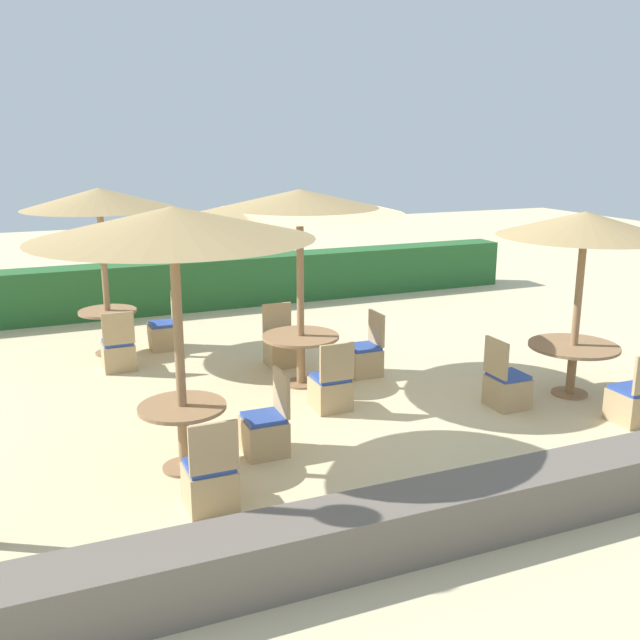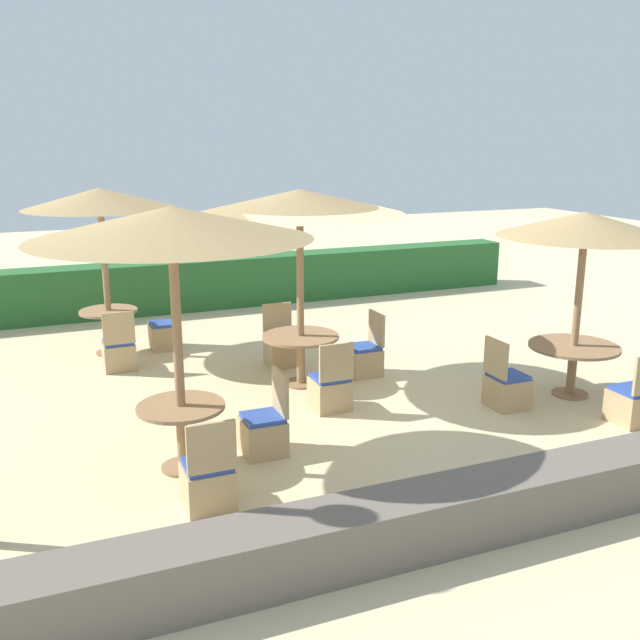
{
  "view_description": "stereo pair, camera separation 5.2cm",
  "coord_description": "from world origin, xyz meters",
  "px_view_note": "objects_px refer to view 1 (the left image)",
  "views": [
    {
      "loc": [
        -3.76,
        -8.4,
        3.42
      ],
      "look_at": [
        0.0,
        0.6,
        0.9
      ],
      "focal_mm": 40.0,
      "sensor_mm": 36.0,
      "label": 1
    },
    {
      "loc": [
        -3.71,
        -8.42,
        3.42
      ],
      "look_at": [
        0.0,
        0.6,
        0.9
      ],
      "focal_mm": 40.0,
      "sensor_mm": 36.0,
      "label": 2
    }
  ],
  "objects_px": {
    "patio_chair_front_left_south": "(210,482)",
    "patio_chair_front_right_west": "(506,388)",
    "patio_chair_center_east": "(364,358)",
    "patio_chair_front_left_east": "(266,431)",
    "patio_chair_center_south": "(331,390)",
    "parasol_front_right": "(585,225)",
    "round_table_back_left": "(108,321)",
    "patio_chair_back_left_south": "(118,353)",
    "parasol_center": "(300,202)",
    "parasol_back_left": "(99,199)",
    "patio_chair_center_north": "(281,348)",
    "parasol_front_left": "(173,224)",
    "patio_chair_back_left_east": "(165,333)",
    "patio_chair_front_right_south": "(633,402)",
    "round_table_center": "(301,346)",
    "round_table_front_right": "(573,354)",
    "round_table_front_left": "(183,422)"
  },
  "relations": [
    {
      "from": "parasol_front_left",
      "to": "parasol_center",
      "type": "bearing_deg",
      "value": 43.66
    },
    {
      "from": "round_table_front_left",
      "to": "parasol_front_left",
      "type": "bearing_deg",
      "value": -153.43
    },
    {
      "from": "round_table_back_left",
      "to": "round_table_center",
      "type": "xyz_separation_m",
      "value": [
        2.32,
        -2.57,
        0.03
      ]
    },
    {
      "from": "round_table_front_left",
      "to": "parasol_front_right",
      "type": "distance_m",
      "value": 5.64
    },
    {
      "from": "round_table_center",
      "to": "patio_chair_front_left_east",
      "type": "height_order",
      "value": "patio_chair_front_left_east"
    },
    {
      "from": "round_table_back_left",
      "to": "patio_chair_back_left_south",
      "type": "bearing_deg",
      "value": -88.38
    },
    {
      "from": "round_table_back_left",
      "to": "round_table_front_right",
      "type": "xyz_separation_m",
      "value": [
        5.57,
        -4.36,
        0.04
      ]
    },
    {
      "from": "parasol_center",
      "to": "patio_chair_center_north",
      "type": "distance_m",
      "value": 2.5
    },
    {
      "from": "round_table_front_left",
      "to": "patio_chair_front_right_south",
      "type": "distance_m",
      "value": 5.43
    },
    {
      "from": "patio_chair_front_left_east",
      "to": "patio_chair_front_right_west",
      "type": "height_order",
      "value": "same"
    },
    {
      "from": "patio_chair_back_left_south",
      "to": "patio_chair_front_left_east",
      "type": "relative_size",
      "value": 1.0
    },
    {
      "from": "patio_chair_center_north",
      "to": "patio_chair_front_right_south",
      "type": "xyz_separation_m",
      "value": [
        3.2,
        -3.83,
        0.0
      ]
    },
    {
      "from": "parasol_front_left",
      "to": "round_table_front_right",
      "type": "height_order",
      "value": "parasol_front_left"
    },
    {
      "from": "round_table_back_left",
      "to": "parasol_front_right",
      "type": "xyz_separation_m",
      "value": [
        5.57,
        -4.36,
        1.77
      ]
    },
    {
      "from": "patio_chair_front_right_west",
      "to": "patio_chair_front_left_south",
      "type": "bearing_deg",
      "value": -75.76
    },
    {
      "from": "patio_chair_center_north",
      "to": "parasol_front_right",
      "type": "height_order",
      "value": "parasol_front_right"
    },
    {
      "from": "patio_chair_center_south",
      "to": "parasol_front_left",
      "type": "distance_m",
      "value": 3.29
    },
    {
      "from": "round_table_back_left",
      "to": "parasol_center",
      "type": "height_order",
      "value": "parasol_center"
    },
    {
      "from": "round_table_center",
      "to": "patio_chair_center_north",
      "type": "height_order",
      "value": "patio_chair_center_north"
    },
    {
      "from": "patio_chair_back_left_south",
      "to": "round_table_center",
      "type": "distance_m",
      "value": 2.86
    },
    {
      "from": "patio_chair_back_left_east",
      "to": "parasol_front_right",
      "type": "bearing_deg",
      "value": -132.54
    },
    {
      "from": "round_table_back_left",
      "to": "patio_chair_center_north",
      "type": "bearing_deg",
      "value": -34.2
    },
    {
      "from": "parasol_center",
      "to": "patio_chair_front_right_south",
      "type": "xyz_separation_m",
      "value": [
        3.25,
        -2.87,
        -2.31
      ]
    },
    {
      "from": "patio_chair_back_left_east",
      "to": "parasol_back_left",
      "type": "bearing_deg",
      "value": 86.37
    },
    {
      "from": "round_table_front_right",
      "to": "patio_chair_front_right_west",
      "type": "xyz_separation_m",
      "value": [
        -1.1,
        -0.04,
        -0.31
      ]
    },
    {
      "from": "parasol_back_left",
      "to": "patio_chair_center_south",
      "type": "bearing_deg",
      "value": -57.08
    },
    {
      "from": "patio_chair_back_left_east",
      "to": "patio_chair_front_right_south",
      "type": "relative_size",
      "value": 1.0
    },
    {
      "from": "parasol_back_left",
      "to": "parasol_front_left",
      "type": "relative_size",
      "value": 0.95
    },
    {
      "from": "parasol_front_right",
      "to": "patio_chair_front_right_south",
      "type": "xyz_separation_m",
      "value": [
        0.01,
        -1.08,
        -2.05
      ]
    },
    {
      "from": "parasol_back_left",
      "to": "patio_chair_center_north",
      "type": "xyz_separation_m",
      "value": [
        2.37,
        -1.61,
        -2.22
      ]
    },
    {
      "from": "parasol_front_right",
      "to": "patio_chair_center_south",
      "type": "bearing_deg",
      "value": 166.82
    },
    {
      "from": "patio_chair_front_left_south",
      "to": "patio_chair_front_right_west",
      "type": "distance_m",
      "value": 4.33
    },
    {
      "from": "patio_chair_back_left_south",
      "to": "round_table_center",
      "type": "xyz_separation_m",
      "value": [
        2.3,
        -1.67,
        0.31
      ]
    },
    {
      "from": "patio_chair_front_left_south",
      "to": "round_table_center",
      "type": "bearing_deg",
      "value": 54.87
    },
    {
      "from": "round_table_back_left",
      "to": "patio_chair_front_right_west",
      "type": "bearing_deg",
      "value": -44.58
    },
    {
      "from": "parasol_back_left",
      "to": "patio_chair_front_left_south",
      "type": "distance_m",
      "value": 5.91
    },
    {
      "from": "patio_chair_back_left_east",
      "to": "round_table_center",
      "type": "bearing_deg",
      "value": -150.06
    },
    {
      "from": "patio_chair_back_left_south",
      "to": "round_table_front_right",
      "type": "distance_m",
      "value": 6.55
    },
    {
      "from": "parasol_front_left",
      "to": "patio_chair_front_right_west",
      "type": "height_order",
      "value": "parasol_front_left"
    },
    {
      "from": "patio_chair_center_south",
      "to": "parasol_front_right",
      "type": "height_order",
      "value": "parasol_front_right"
    },
    {
      "from": "patio_chair_front_left_east",
      "to": "patio_chair_front_right_south",
      "type": "distance_m",
      "value": 4.53
    },
    {
      "from": "patio_chair_center_east",
      "to": "patio_chair_center_north",
      "type": "bearing_deg",
      "value": 46.46
    },
    {
      "from": "patio_chair_center_east",
      "to": "parasol_back_left",
      "type": "bearing_deg",
      "value": 52.84
    },
    {
      "from": "patio_chair_back_left_south",
      "to": "parasol_front_right",
      "type": "height_order",
      "value": "parasol_front_right"
    },
    {
      "from": "patio_chair_back_left_south",
      "to": "patio_chair_front_left_east",
      "type": "height_order",
      "value": "same"
    },
    {
      "from": "patio_chair_center_east",
      "to": "patio_chair_front_left_east",
      "type": "bearing_deg",
      "value": 132.42
    },
    {
      "from": "patio_chair_center_south",
      "to": "parasol_front_right",
      "type": "xyz_separation_m",
      "value": [
        3.24,
        -0.76,
        2.05
      ]
    },
    {
      "from": "round_table_back_left",
      "to": "patio_chair_center_east",
      "type": "bearing_deg",
      "value": -37.16
    },
    {
      "from": "parasol_center",
      "to": "patio_chair_front_left_east",
      "type": "distance_m",
      "value": 3.26
    },
    {
      "from": "parasol_center",
      "to": "round_table_front_right",
      "type": "height_order",
      "value": "parasol_center"
    }
  ]
}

